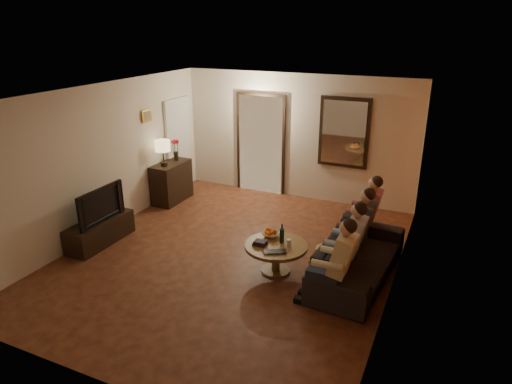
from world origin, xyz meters
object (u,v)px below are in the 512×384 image
at_px(wine_bottle, 282,233).
at_px(laptop, 275,253).
at_px(table_lamp, 163,153).
at_px(person_b, 348,248).
at_px(person_a, 337,268).
at_px(tv_stand, 100,231).
at_px(bowl, 271,235).
at_px(tv, 97,204).
at_px(sofa, 359,257).
at_px(coffee_table, 276,258).
at_px(person_d, 366,216).
at_px(dog, 332,251).
at_px(dresser, 172,182).
at_px(person_c, 358,231).

xyz_separation_m(wine_bottle, laptop, (0.05, -0.38, -0.14)).
relative_size(table_lamp, person_b, 0.45).
relative_size(wine_bottle, laptop, 0.94).
distance_m(wine_bottle, laptop, 0.41).
distance_m(person_a, wine_bottle, 1.20).
distance_m(person_a, laptop, 1.01).
distance_m(tv_stand, bowl, 2.97).
xyz_separation_m(table_lamp, tv, (0.00, -1.93, -0.39)).
bearing_deg(table_lamp, tv_stand, -90.00).
xyz_separation_m(table_lamp, sofa, (4.24, -1.23, -0.78)).
bearing_deg(bowl, tv_stand, -168.88).
bearing_deg(coffee_table, person_a, -27.32).
bearing_deg(wine_bottle, laptop, -82.50).
distance_m(tv_stand, person_d, 4.46).
bearing_deg(dog, person_b, -58.05).
xyz_separation_m(table_lamp, tv_stand, (0.00, -1.93, -0.89)).
relative_size(tv_stand, wine_bottle, 4.05).
bearing_deg(dog, bowl, -170.35).
distance_m(person_b, wine_bottle, 1.01).
xyz_separation_m(dresser, dog, (3.81, -1.32, -0.13)).
height_order(person_a, wine_bottle, person_a).
height_order(tv, bowl, tv).
bearing_deg(dresser, table_lamp, -90.00).
bearing_deg(coffee_table, dog, 33.21).
distance_m(tv_stand, laptop, 3.19).
bearing_deg(wine_bottle, tv, -171.81).
height_order(table_lamp, dog, table_lamp).
xyz_separation_m(person_b, laptop, (-0.96, -0.33, -0.14)).
height_order(bowl, wine_bottle, wine_bottle).
xyz_separation_m(sofa, person_a, (-0.10, -0.90, 0.28)).
relative_size(person_c, laptop, 3.65).
distance_m(person_c, person_d, 0.60).
bearing_deg(dresser, tv, -90.00).
xyz_separation_m(person_b, coffee_table, (-1.06, -0.05, -0.38)).
relative_size(table_lamp, person_a, 0.45).
distance_m(sofa, person_d, 0.95).
distance_m(tv_stand, wine_bottle, 3.19).
bearing_deg(sofa, tv, 103.92).
distance_m(table_lamp, sofa, 4.48).
bearing_deg(wine_bottle, person_c, 28.69).
bearing_deg(tv, wine_bottle, -81.81).
xyz_separation_m(coffee_table, wine_bottle, (0.05, 0.10, 0.38)).
xyz_separation_m(dog, laptop, (-0.63, -0.76, 0.18)).
bearing_deg(person_c, table_lamp, 167.36).
bearing_deg(dresser, sofa, -18.86).
xyz_separation_m(tv_stand, sofa, (4.24, 0.70, 0.11)).
height_order(person_d, laptop, person_d).
bearing_deg(laptop, person_b, -8.85).
distance_m(tv_stand, dog, 3.90).
height_order(tv, dog, tv).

